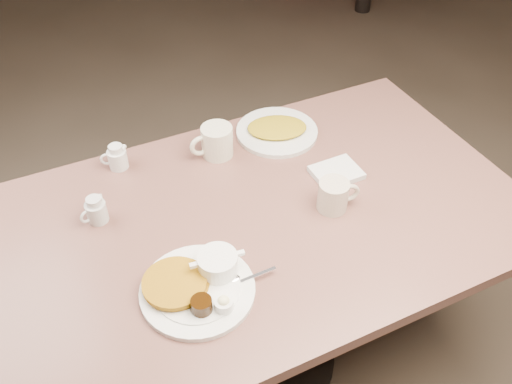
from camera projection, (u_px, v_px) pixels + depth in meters
name	position (u px, v px, depth m)	size (l,w,h in m)	color
diner_table	(259.00, 255.00, 1.62)	(1.50, 0.90, 0.75)	#84564C
main_plate	(198.00, 283.00, 1.31)	(0.35, 0.31, 0.07)	white
coffee_mug_near	(334.00, 195.00, 1.50)	(0.13, 0.10, 0.09)	beige
napkin	(336.00, 173.00, 1.63)	(0.14, 0.11, 0.02)	silver
coffee_mug_far	(216.00, 142.00, 1.67)	(0.14, 0.10, 0.10)	silver
creamer_left	(96.00, 210.00, 1.47)	(0.08, 0.06, 0.08)	silver
creamer_right	(117.00, 157.00, 1.64)	(0.09, 0.07, 0.08)	silver
hash_plate	(277.00, 130.00, 1.78)	(0.34, 0.34, 0.04)	silver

